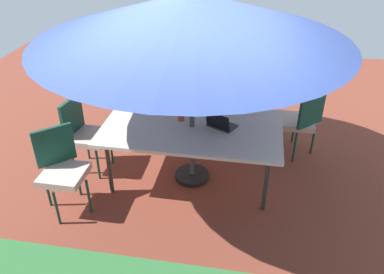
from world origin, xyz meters
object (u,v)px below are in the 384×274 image
(dining_table, at_px, (192,129))
(chair_south, at_px, (204,111))
(chair_east, at_px, (85,132))
(laptop, at_px, (221,124))
(patio_umbrella, at_px, (192,17))
(chair_northeast, at_px, (61,167))
(cup, at_px, (181,117))
(chair_southwest, at_px, (301,119))

(dining_table, xyz_separation_m, chair_south, (-0.03, -0.81, -0.17))
(chair_east, relative_size, laptop, 2.47)
(patio_umbrella, xyz_separation_m, chair_south, (-0.03, -0.81, -1.49))
(dining_table, bearing_deg, chair_northeast, 30.43)
(laptop, bearing_deg, cup, 16.59)
(chair_northeast, relative_size, chair_east, 1.00)
(chair_northeast, relative_size, cup, 9.37)
(chair_northeast, bearing_deg, chair_southwest, -11.92)
(chair_south, bearing_deg, chair_northeast, 56.36)
(chair_northeast, bearing_deg, patio_umbrella, -12.03)
(dining_table, xyz_separation_m, chair_east, (1.38, 0.02, -0.17))
(patio_umbrella, bearing_deg, dining_table, 0.00)
(chair_east, xyz_separation_m, chair_south, (-1.41, -0.82, 0.00))
(chair_east, bearing_deg, patio_umbrella, -81.74)
(chair_southwest, distance_m, laptop, 1.29)
(cup, bearing_deg, laptop, 169.84)
(chair_east, relative_size, chair_southwest, 1.00)
(patio_umbrella, relative_size, chair_southwest, 3.44)
(patio_umbrella, xyz_separation_m, laptop, (-0.34, -0.03, -1.24))
(dining_table, height_order, chair_east, chair_east)
(patio_umbrella, relative_size, laptop, 8.51)
(patio_umbrella, height_order, laptop, patio_umbrella)
(dining_table, distance_m, chair_southwest, 1.57)
(cup, bearing_deg, chair_southwest, -155.69)
(chair_southwest, bearing_deg, patio_umbrella, -12.94)
(dining_table, bearing_deg, chair_east, 0.68)
(dining_table, xyz_separation_m, chair_southwest, (-1.34, -0.80, -0.17))
(chair_east, xyz_separation_m, laptop, (-1.72, -0.05, 0.26))
(patio_umbrella, distance_m, laptop, 1.28)
(chair_east, relative_size, cup, 9.37)
(dining_table, distance_m, chair_east, 1.39)
(laptop, bearing_deg, chair_south, -41.39)
(chair_southwest, bearing_deg, chair_east, -26.98)
(chair_south, height_order, chair_southwest, same)
(laptop, relative_size, cup, 3.79)
(chair_northeast, distance_m, chair_south, 2.08)
(chair_east, distance_m, chair_south, 1.63)
(dining_table, height_order, chair_southwest, chair_southwest)
(dining_table, xyz_separation_m, cup, (0.16, -0.12, 0.10))
(chair_south, bearing_deg, cup, 81.86)
(chair_northeast, distance_m, laptop, 1.87)
(cup, bearing_deg, chair_east, 6.26)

